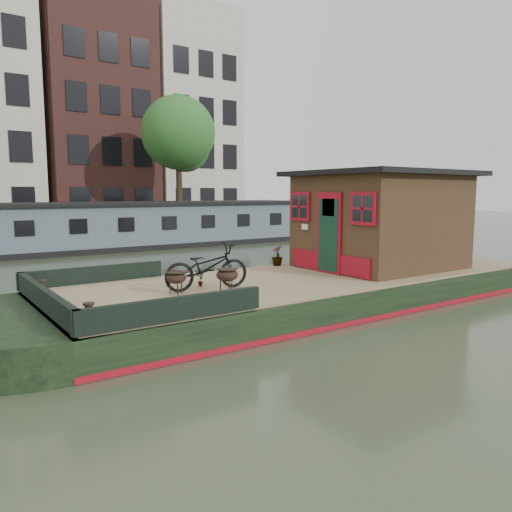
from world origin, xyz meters
TOP-DOWN VIEW (x-y plane):
  - ground at (0.00, 0.00)m, footprint 120.00×120.00m
  - houseboat_hull at (-1.33, 0.00)m, footprint 14.01×4.02m
  - houseboat_deck at (0.00, 0.00)m, footprint 11.80×3.80m
  - bow_bulwark at (-5.07, 0.00)m, footprint 3.00×4.00m
  - cabin at (2.19, 0.00)m, footprint 4.00×3.50m
  - bicycle at (-2.93, -0.11)m, footprint 1.77×0.83m
  - potted_plant_a at (-2.86, 0.27)m, footprint 0.21×0.21m
  - potted_plant_d at (0.20, 1.70)m, footprint 0.33×0.33m
  - potted_plant_e at (-3.98, -1.59)m, footprint 0.14×0.17m
  - brazier_front at (-2.73, -0.56)m, footprint 0.43×0.43m
  - brazier_rear at (-3.62, -0.19)m, footprint 0.53×0.53m
  - bollard_port at (-5.60, 1.64)m, footprint 0.18×0.18m
  - bollard_stbd at (-5.46, -0.91)m, footprint 0.18×0.18m
  - far_houseboat at (0.00, 14.00)m, footprint 20.40×4.40m
  - quay at (0.00, 20.50)m, footprint 60.00×6.00m
  - townhouse_row at (0.15, 27.50)m, footprint 27.25×8.00m
  - tree_right at (6.14, 19.07)m, footprint 4.40×4.40m

SIDE VIEW (x-z plane):
  - ground at x=0.00m, z-range 0.00..0.00m
  - houseboat_hull at x=-1.33m, z-range -0.03..0.57m
  - quay at x=0.00m, z-range 0.00..0.90m
  - houseboat_deck at x=0.00m, z-range 0.60..0.65m
  - bollard_stbd at x=-5.46m, z-range 0.65..0.86m
  - bollard_port at x=-5.60m, z-range 0.65..0.86m
  - potted_plant_e at x=-3.98m, z-range 0.65..0.93m
  - potted_plant_a at x=-2.86m, z-range 0.65..0.98m
  - bow_bulwark at x=-5.07m, z-range 0.65..1.00m
  - brazier_rear at x=-3.62m, z-range 0.65..1.08m
  - brazier_front at x=-2.73m, z-range 0.65..1.10m
  - potted_plant_d at x=0.20m, z-range 0.65..1.16m
  - far_houseboat at x=0.00m, z-range -0.09..2.02m
  - bicycle at x=-2.93m, z-range 0.65..1.54m
  - cabin at x=2.19m, z-range 0.67..3.09m
  - tree_right at x=6.14m, z-range 2.19..9.59m
  - townhouse_row at x=0.15m, z-range -0.35..16.15m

